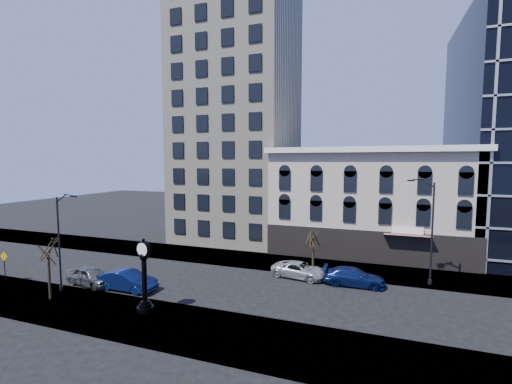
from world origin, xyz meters
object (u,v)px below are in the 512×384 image
at_px(street_clock, 144,278).
at_px(car_near_b, 128,280).
at_px(warning_sign, 4,261).
at_px(car_near_a, 91,276).
at_px(street_lamp_near, 63,217).

xyz_separation_m(street_clock, car_near_b, (-4.20, 3.14, -1.69)).
height_order(warning_sign, car_near_a, warning_sign).
bearing_deg(street_clock, street_lamp_near, -178.01).
height_order(street_clock, car_near_b, street_clock).
height_order(street_clock, car_near_a, street_clock).
distance_m(street_clock, car_near_b, 5.51).
bearing_deg(car_near_b, warning_sign, 100.39).
distance_m(street_lamp_near, warning_sign, 8.60).
relative_size(car_near_a, car_near_b, 0.94).
bearing_deg(street_lamp_near, warning_sign, -177.73).
distance_m(warning_sign, car_near_b, 12.01).
relative_size(street_clock, street_lamp_near, 0.64).
bearing_deg(warning_sign, street_clock, -1.35).
relative_size(warning_sign, car_near_a, 0.56).
relative_size(street_lamp_near, car_near_b, 1.63).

